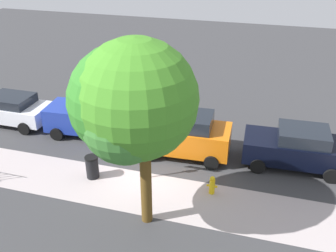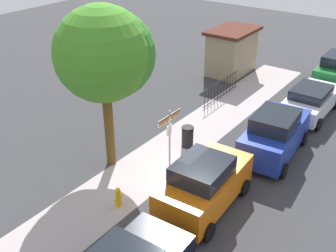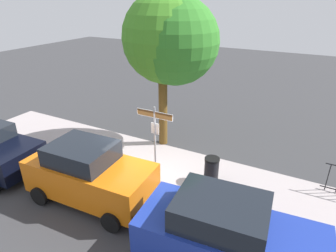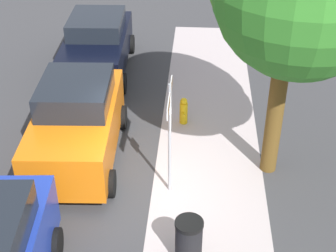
{
  "view_description": "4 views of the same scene",
  "coord_description": "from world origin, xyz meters",
  "px_view_note": "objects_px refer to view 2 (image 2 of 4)",
  "views": [
    {
      "loc": [
        -4.7,
        12.54,
        9.2
      ],
      "look_at": [
        -1.01,
        -0.09,
        2.33
      ],
      "focal_mm": 40.6,
      "sensor_mm": 36.0,
      "label": 1
    },
    {
      "loc": [
        -11.44,
        -7.76,
        9.62
      ],
      "look_at": [
        -0.32,
        0.33,
        2.2
      ],
      "focal_mm": 43.89,
      "sensor_mm": 36.0,
      "label": 2
    },
    {
      "loc": [
        4.67,
        -7.64,
        6.29
      ],
      "look_at": [
        0.2,
        0.82,
        1.91
      ],
      "focal_mm": 30.66,
      "sensor_mm": 36.0,
      "label": 3
    },
    {
      "loc": [
        8.73,
        0.97,
        7.52
      ],
      "look_at": [
        -0.32,
        0.35,
        1.61
      ],
      "focal_mm": 53.42,
      "sensor_mm": 36.0,
      "label": 4
    }
  ],
  "objects_px": {
    "car_orange": "(204,184)",
    "car_white": "(311,100)",
    "fire_hydrant": "(118,197)",
    "car_blue": "(275,134)",
    "utility_shed": "(232,51)",
    "street_sign": "(170,129)",
    "trash_bin": "(188,137)",
    "shade_tree": "(106,55)"
  },
  "relations": [
    {
      "from": "car_orange",
      "to": "car_blue",
      "type": "relative_size",
      "value": 0.93
    },
    {
      "from": "car_orange",
      "to": "street_sign",
      "type": "bearing_deg",
      "value": 61.25
    },
    {
      "from": "car_white",
      "to": "trash_bin",
      "type": "distance_m",
      "value": 7.22
    },
    {
      "from": "car_blue",
      "to": "trash_bin",
      "type": "distance_m",
      "value": 3.79
    },
    {
      "from": "car_orange",
      "to": "trash_bin",
      "type": "distance_m",
      "value": 4.29
    },
    {
      "from": "trash_bin",
      "to": "shade_tree",
      "type": "bearing_deg",
      "value": 142.2
    },
    {
      "from": "street_sign",
      "to": "shade_tree",
      "type": "distance_m",
      "value": 3.76
    },
    {
      "from": "car_white",
      "to": "trash_bin",
      "type": "bearing_deg",
      "value": 152.56
    },
    {
      "from": "shade_tree",
      "to": "car_white",
      "type": "height_order",
      "value": "shade_tree"
    },
    {
      "from": "shade_tree",
      "to": "car_blue",
      "type": "relative_size",
      "value": 1.45
    },
    {
      "from": "utility_shed",
      "to": "fire_hydrant",
      "type": "height_order",
      "value": "utility_shed"
    },
    {
      "from": "street_sign",
      "to": "trash_bin",
      "type": "bearing_deg",
      "value": 13.57
    },
    {
      "from": "fire_hydrant",
      "to": "trash_bin",
      "type": "xyz_separation_m",
      "value": [
        4.94,
        0.3,
        0.11
      ]
    },
    {
      "from": "car_blue",
      "to": "car_white",
      "type": "height_order",
      "value": "car_blue"
    },
    {
      "from": "fire_hydrant",
      "to": "car_orange",
      "type": "bearing_deg",
      "value": -55.26
    },
    {
      "from": "street_sign",
      "to": "utility_shed",
      "type": "xyz_separation_m",
      "value": [
        11.44,
        3.4,
        -0.48
      ]
    },
    {
      "from": "shade_tree",
      "to": "trash_bin",
      "type": "height_order",
      "value": "shade_tree"
    },
    {
      "from": "car_blue",
      "to": "street_sign",
      "type": "bearing_deg",
      "value": 137.24
    },
    {
      "from": "fire_hydrant",
      "to": "trash_bin",
      "type": "bearing_deg",
      "value": 3.48
    },
    {
      "from": "utility_shed",
      "to": "car_white",
      "type": "bearing_deg",
      "value": -115.49
    },
    {
      "from": "shade_tree",
      "to": "fire_hydrant",
      "type": "height_order",
      "value": "shade_tree"
    },
    {
      "from": "street_sign",
      "to": "fire_hydrant",
      "type": "xyz_separation_m",
      "value": [
        -2.87,
        0.2,
        -1.55
      ]
    },
    {
      "from": "street_sign",
      "to": "fire_hydrant",
      "type": "height_order",
      "value": "street_sign"
    },
    {
      "from": "street_sign",
      "to": "fire_hydrant",
      "type": "relative_size",
      "value": 3.53
    },
    {
      "from": "trash_bin",
      "to": "street_sign",
      "type": "bearing_deg",
      "value": -166.43
    },
    {
      "from": "street_sign",
      "to": "car_orange",
      "type": "relative_size",
      "value": 0.65
    },
    {
      "from": "car_orange",
      "to": "fire_hydrant",
      "type": "xyz_separation_m",
      "value": [
        -1.75,
        2.52,
        -0.62
      ]
    },
    {
      "from": "shade_tree",
      "to": "utility_shed",
      "type": "xyz_separation_m",
      "value": [
        12.04,
        0.83,
        -3.16
      ]
    },
    {
      "from": "utility_shed",
      "to": "trash_bin",
      "type": "xyz_separation_m",
      "value": [
        -9.37,
        -2.9,
        -0.96
      ]
    },
    {
      "from": "car_white",
      "to": "street_sign",
      "type": "bearing_deg",
      "value": 161.56
    },
    {
      "from": "car_orange",
      "to": "car_white",
      "type": "relative_size",
      "value": 0.94
    },
    {
      "from": "car_blue",
      "to": "utility_shed",
      "type": "bearing_deg",
      "value": 34.47
    },
    {
      "from": "utility_shed",
      "to": "fire_hydrant",
      "type": "xyz_separation_m",
      "value": [
        -14.31,
        -3.2,
        -1.07
      ]
    },
    {
      "from": "utility_shed",
      "to": "shade_tree",
      "type": "bearing_deg",
      "value": -176.05
    },
    {
      "from": "fire_hydrant",
      "to": "utility_shed",
      "type": "bearing_deg",
      "value": 12.6
    },
    {
      "from": "street_sign",
      "to": "fire_hydrant",
      "type": "bearing_deg",
      "value": 176.05
    },
    {
      "from": "trash_bin",
      "to": "car_blue",
      "type": "bearing_deg",
      "value": -64.67
    },
    {
      "from": "car_blue",
      "to": "fire_hydrant",
      "type": "height_order",
      "value": "car_blue"
    },
    {
      "from": "street_sign",
      "to": "trash_bin",
      "type": "distance_m",
      "value": 2.57
    },
    {
      "from": "car_blue",
      "to": "utility_shed",
      "type": "distance_m",
      "value": 10.0
    },
    {
      "from": "utility_shed",
      "to": "fire_hydrant",
      "type": "bearing_deg",
      "value": -167.4
    },
    {
      "from": "trash_bin",
      "to": "car_white",
      "type": "bearing_deg",
      "value": -27.51
    }
  ]
}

